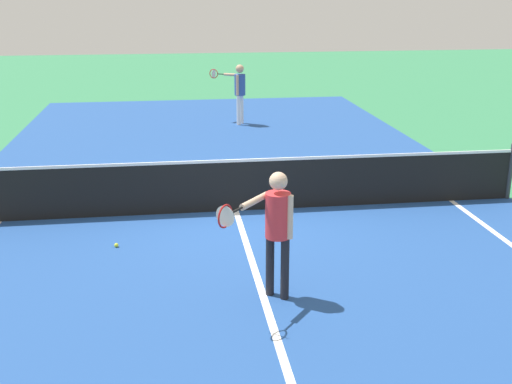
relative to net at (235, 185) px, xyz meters
The scene contains 7 objects.
ground_plane 0.49m from the net, ahead, with size 60.00×60.00×0.00m, color #337F51.
court_surface_inbounds 0.49m from the net, ahead, with size 10.62×24.40×0.00m, color #234C93.
line_center_service 3.24m from the net, 90.00° to the right, with size 0.10×6.40×0.01m, color white.
net is the anchor object (origin of this frame).
player_near 3.45m from the net, 87.34° to the right, with size 0.98×0.88×1.68m.
player_far 7.73m from the net, 83.09° to the left, with size 1.00×0.93×1.76m.
tennis_ball_near_net 2.51m from the net, 144.69° to the right, with size 0.07×0.07×0.07m, color #CCE033.
Camera 1 is at (-1.10, -10.61, 3.80)m, focal length 43.86 mm.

